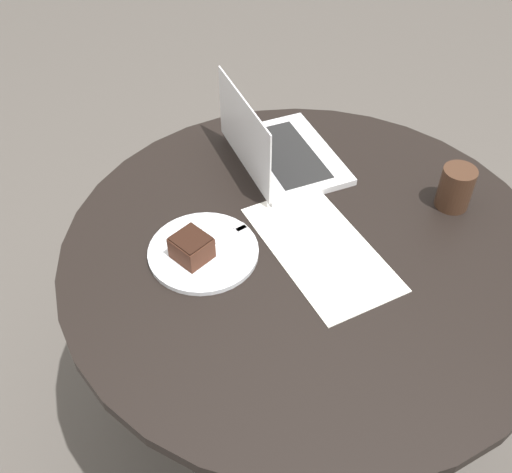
% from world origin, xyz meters
% --- Properties ---
extents(ground_plane, '(12.00, 12.00, 0.00)m').
position_xyz_m(ground_plane, '(0.00, 0.00, 0.00)').
color(ground_plane, '#4C4742').
extents(dining_table, '(1.14, 1.14, 0.77)m').
position_xyz_m(dining_table, '(0.00, 0.00, 0.64)').
color(dining_table, black).
rests_on(dining_table, ground_plane).
extents(paper_document, '(0.45, 0.32, 0.00)m').
position_xyz_m(paper_document, '(0.03, 0.01, 0.77)').
color(paper_document, white).
rests_on(paper_document, dining_table).
extents(plate, '(0.25, 0.25, 0.01)m').
position_xyz_m(plate, '(-0.15, -0.19, 0.77)').
color(plate, silver).
rests_on(plate, dining_table).
extents(cake_slice, '(0.08, 0.08, 0.06)m').
position_xyz_m(cake_slice, '(-0.15, -0.22, 0.81)').
color(cake_slice, '#472619').
rests_on(cake_slice, plate).
extents(fork, '(0.05, 0.17, 0.00)m').
position_xyz_m(fork, '(-0.14, -0.13, 0.78)').
color(fork, silver).
rests_on(fork, plate).
extents(coffee_glass, '(0.08, 0.08, 0.11)m').
position_xyz_m(coffee_glass, '(0.16, 0.35, 0.82)').
color(coffee_glass, '#3D2619').
rests_on(coffee_glass, dining_table).
extents(laptop, '(0.40, 0.35, 0.22)m').
position_xyz_m(laptop, '(-0.26, 0.17, 0.80)').
color(laptop, silver).
rests_on(laptop, dining_table).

